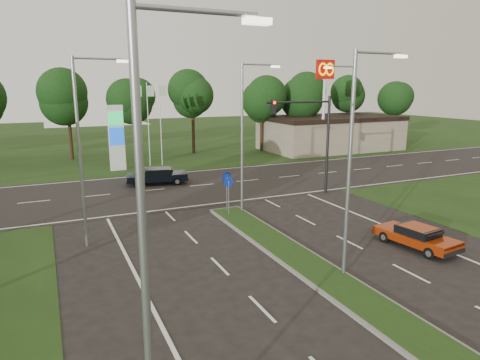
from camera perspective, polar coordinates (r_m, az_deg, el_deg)
name	(u,v)px	position (r m, az deg, el deg)	size (l,w,h in m)	color
verge_far	(122,141)	(63.39, -15.43, 5.04)	(160.00, 50.00, 0.02)	black
cross_road	(190,187)	(33.56, -6.72, -0.87)	(160.00, 12.00, 0.02)	black
median_kerb	(360,300)	(16.73, 15.71, -15.15)	(2.00, 26.00, 0.12)	slate
commercial_building	(330,133)	(53.95, 11.95, 6.14)	(16.00, 9.00, 4.00)	gray
streetlight_median_near	(354,154)	(17.26, 14.98, 3.35)	(2.53, 0.22, 9.00)	gray
streetlight_median_far	(245,130)	(25.71, 0.68, 6.64)	(2.53, 0.22, 9.00)	gray
streetlight_left_near	(154,237)	(7.76, -11.36, -7.40)	(2.53, 0.22, 9.00)	gray
streetlight_left_far	(84,143)	(21.36, -20.14, 4.69)	(2.53, 0.22, 9.00)	gray
streetlight_right_far	(350,125)	(29.86, 14.46, 7.06)	(2.53, 0.22, 9.00)	gray
traffic_signal	(313,130)	(30.54, 9.69, 6.58)	(5.10, 0.42, 7.00)	black
median_signs	(227,185)	(26.22, -1.69, -0.71)	(1.16, 1.76, 2.38)	gray
gas_pylon	(119,136)	(40.89, -15.87, 5.68)	(5.80, 1.26, 8.00)	silver
mcdonalds_sign	(325,83)	(48.04, 11.24, 12.58)	(2.20, 0.47, 10.40)	silver
treeline_far	(143,94)	(48.13, -12.78, 11.14)	(6.00, 6.00, 9.90)	black
red_sedan	(416,236)	(22.51, 22.46, -6.92)	(2.12, 4.11, 1.08)	#902607
navy_sedan	(157,176)	(34.63, -10.97, 0.57)	(4.92, 2.70, 1.28)	black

